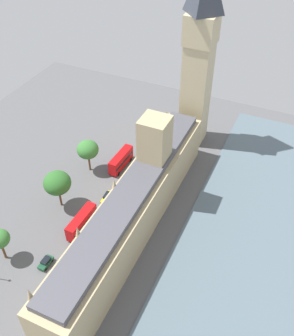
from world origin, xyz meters
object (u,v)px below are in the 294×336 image
(car_yellow_cab_trailing, at_px, (107,197))
(plane_tree_far_end, at_px, (88,150))
(parliament_building, at_px, (135,204))
(clock_tower, at_px, (199,53))
(car_dark_green_kerbside, at_px, (46,262))
(pedestrian_corner, at_px, (136,182))
(double_decker_bus_under_trees, at_px, (82,222))
(plane_tree_midblock, at_px, (57,183))
(double_decker_bus_by_river_gate, at_px, (121,160))

(car_yellow_cab_trailing, relative_size, plane_tree_far_end, 0.48)
(parliament_building, height_order, clock_tower, clock_tower)
(clock_tower, bearing_deg, parliament_building, 89.30)
(car_dark_green_kerbside, xyz_separation_m, pedestrian_corner, (-7.24, -33.25, -0.18))
(parliament_building, xyz_separation_m, plane_tree_far_end, (21.61, -13.62, 0.09))
(parliament_building, distance_m, double_decker_bus_under_trees, 14.30)
(double_decker_bus_under_trees, height_order, plane_tree_far_end, plane_tree_far_end)
(plane_tree_midblock, bearing_deg, double_decker_bus_by_river_gate, -109.75)
(double_decker_bus_by_river_gate, bearing_deg, car_yellow_cab_trailing, -76.18)
(double_decker_bus_by_river_gate, height_order, double_decker_bus_under_trees, same)
(parliament_building, distance_m, car_dark_green_kerbside, 24.73)
(double_decker_bus_under_trees, distance_m, pedestrian_corner, 21.28)
(clock_tower, xyz_separation_m, pedestrian_corner, (6.87, 27.30, -28.76))
(double_decker_bus_under_trees, bearing_deg, clock_tower, -102.87)
(car_yellow_cab_trailing, bearing_deg, pedestrian_corner, -119.92)
(clock_tower, height_order, plane_tree_midblock, clock_tower)
(parliament_building, distance_m, clock_tower, 46.51)
(car_yellow_cab_trailing, height_order, plane_tree_midblock, plane_tree_midblock)
(clock_tower, relative_size, double_decker_bus_under_trees, 5.39)
(pedestrian_corner, height_order, plane_tree_midblock, plane_tree_midblock)
(double_decker_bus_by_river_gate, relative_size, car_yellow_cab_trailing, 2.18)
(car_dark_green_kerbside, relative_size, pedestrian_corner, 2.58)
(clock_tower, bearing_deg, pedestrian_corner, 75.87)
(double_decker_bus_under_trees, distance_m, plane_tree_midblock, 12.01)
(parliament_building, relative_size, double_decker_bus_by_river_gate, 6.67)
(double_decker_bus_by_river_gate, height_order, pedestrian_corner, double_decker_bus_by_river_gate)
(double_decker_bus_by_river_gate, bearing_deg, double_decker_bus_under_trees, -82.87)
(pedestrian_corner, xyz_separation_m, plane_tree_far_end, (15.24, 0.04, 6.81))
(pedestrian_corner, distance_m, plane_tree_midblock, 22.77)
(car_yellow_cab_trailing, height_order, car_dark_green_kerbside, same)
(clock_tower, bearing_deg, car_yellow_cab_trailing, 72.38)
(parliament_building, relative_size, car_dark_green_kerbside, 17.51)
(plane_tree_midblock, bearing_deg, clock_tower, -116.77)
(car_dark_green_kerbside, bearing_deg, pedestrian_corner, -101.61)
(plane_tree_midblock, bearing_deg, car_yellow_cab_trailing, -146.03)
(double_decker_bus_under_trees, height_order, pedestrian_corner, double_decker_bus_under_trees)
(car_dark_green_kerbside, distance_m, plane_tree_far_end, 34.79)
(clock_tower, distance_m, plane_tree_midblock, 52.71)
(car_dark_green_kerbside, bearing_deg, plane_tree_far_end, -75.78)
(double_decker_bus_by_river_gate, xyz_separation_m, double_decker_bus_under_trees, (-2.19, 25.45, 0.00))
(car_dark_green_kerbside, relative_size, plane_tree_midblock, 0.36)
(car_dark_green_kerbside, distance_m, pedestrian_corner, 34.03)
(parliament_building, xyz_separation_m, car_dark_green_kerbside, (13.61, 19.59, -6.54))
(plane_tree_far_end, bearing_deg, car_yellow_cab_trailing, 140.55)
(parliament_building, bearing_deg, car_yellow_cab_trailing, -23.89)
(double_decker_bus_by_river_gate, bearing_deg, pedestrian_corner, -31.36)
(parliament_building, bearing_deg, plane_tree_midblock, 5.47)
(double_decker_bus_by_river_gate, relative_size, plane_tree_midblock, 0.96)
(double_decker_bus_by_river_gate, bearing_deg, plane_tree_far_end, -145.43)
(clock_tower, distance_m, pedestrian_corner, 40.24)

